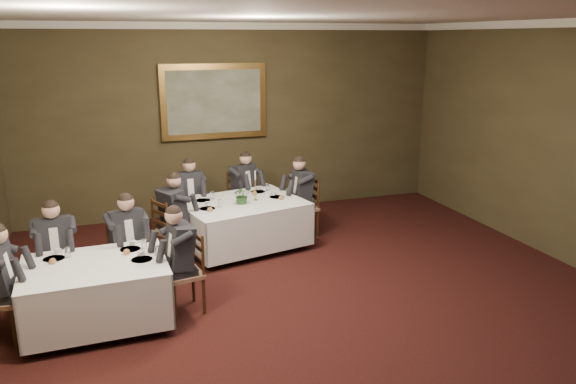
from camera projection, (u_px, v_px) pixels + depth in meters
ground at (342, 334)px, 6.35m from camera, size 10.00×10.00×0.00m
ceiling at (352, 10)px, 5.42m from camera, size 8.00×10.00×0.10m
back_wall at (235, 120)px, 10.45m from camera, size 8.00×0.10×3.50m
crown_molding at (351, 17)px, 5.43m from camera, size 8.00×10.00×0.12m
table_main at (242, 221)px, 8.86m from camera, size 2.11×1.77×0.67m
table_second at (96, 289)px, 6.45m from camera, size 1.65×1.28×0.67m
chair_main_backleft at (191, 220)px, 9.44m from camera, size 0.45×0.43×1.00m
diner_main_backleft at (190, 207)px, 9.36m from camera, size 0.43×0.49×1.35m
chair_main_backright at (243, 211)px, 9.93m from camera, size 0.58×0.58×1.00m
diner_main_backright at (243, 198)px, 9.86m from camera, size 0.58×0.61×1.35m
chair_main_endleft at (172, 244)px, 8.31m from camera, size 0.57×0.58×1.00m
diner_main_endleft at (172, 230)px, 8.26m from camera, size 0.61×0.57×1.35m
chair_main_endright at (304, 219)px, 9.49m from camera, size 0.43×0.45×1.00m
diner_main_endright at (304, 206)px, 9.42m from camera, size 0.49×0.42×1.35m
chair_sec_backleft at (59, 280)px, 7.09m from camera, size 0.47×0.46×1.00m
diner_sec_backleft at (57, 264)px, 7.02m from camera, size 0.44×0.51×1.35m
chair_sec_backright at (129, 271)px, 7.38m from camera, size 0.53×0.51×1.00m
diner_sec_backright at (128, 255)px, 7.31m from camera, size 0.50×0.56×1.35m
chair_sec_endright at (185, 289)px, 6.83m from camera, size 0.49×0.51×1.00m
diner_sec_endright at (183, 272)px, 6.77m from camera, size 0.54×0.48×1.35m
chair_sec_endleft at (0, 317)px, 6.15m from camera, size 0.49×0.51×1.00m
centerpiece at (242, 194)px, 8.62m from camera, size 0.28×0.24×0.31m
candlestick at (255, 189)px, 8.81m from camera, size 0.07×0.07×0.49m
place_setting_table_main at (205, 198)px, 8.88m from camera, size 0.33×0.31×0.14m
place_setting_table_second at (58, 255)px, 6.55m from camera, size 0.33×0.31×0.14m
painting at (214, 102)px, 10.17m from camera, size 1.93×0.09×1.35m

